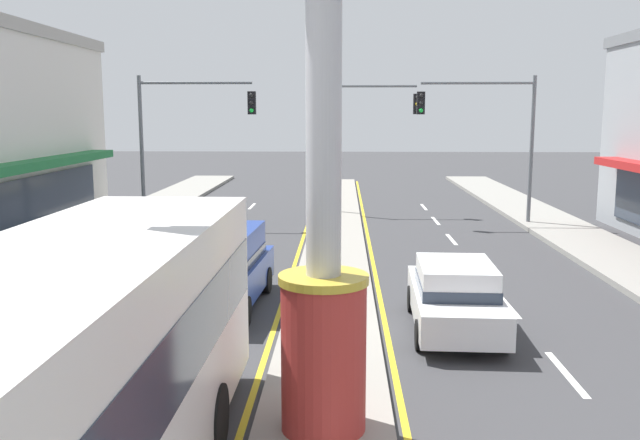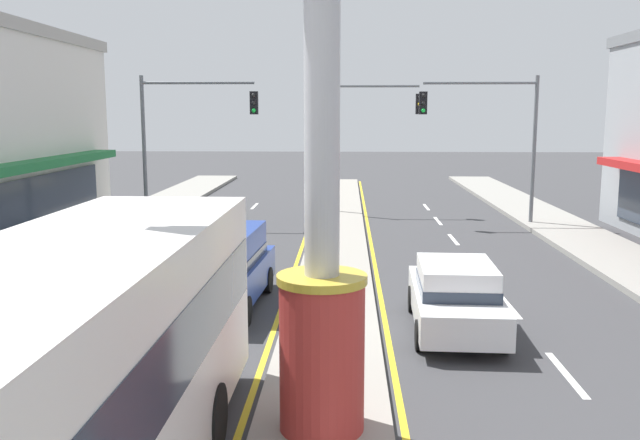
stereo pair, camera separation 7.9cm
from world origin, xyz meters
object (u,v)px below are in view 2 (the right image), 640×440
Objects in this scene: suv_mid_left_lane at (222,267)px; sedan_far_right_lane at (455,296)px; traffic_light_median_far at (365,124)px; district_sign at (322,138)px; bus_near_left_lane at (24,415)px; traffic_light_left_side at (185,124)px; traffic_light_right_side at (492,124)px.

sedan_far_right_lane is at bearing -17.48° from suv_mid_left_lane.
traffic_light_median_far is 17.51m from sedan_far_right_lane.
district_sign is 0.72× the size of bus_near_left_lane.
district_sign reaches higher than suv_mid_left_lane.
district_sign is at bearing -92.98° from traffic_light_median_far.
traffic_light_left_side is 22.17m from bus_near_left_lane.
traffic_light_right_side is at bearing 71.64° from district_sign.
traffic_light_left_side and traffic_light_right_side have the same top height.
suv_mid_left_lane is at bearing 111.98° from district_sign.
traffic_light_left_side is at bearing 123.86° from sedan_far_right_lane.
bus_near_left_lane is (-8.99, -22.31, -2.38)m from traffic_light_right_side.
traffic_light_left_side reaches higher than sedan_far_right_lane.
district_sign is 19.96m from traffic_light_right_side.
traffic_light_left_side is 16.49m from sedan_far_right_lane.
traffic_light_right_side is 15.54m from suv_mid_left_lane.
traffic_light_left_side is at bearing -177.43° from traffic_light_right_side.
bus_near_left_lane is at bearing -122.88° from sedan_far_right_lane.
district_sign reaches higher than traffic_light_median_far.
suv_mid_left_lane is (3.59, -11.69, -3.26)m from traffic_light_left_side.
bus_near_left_lane is (-3.85, -25.46, -2.33)m from traffic_light_median_far.
traffic_light_median_far is at bearing 81.40° from bus_near_left_lane.
bus_near_left_lane is at bearing -98.60° from traffic_light_median_far.
bus_near_left_lane reaches higher than sedan_far_right_lane.
suv_mid_left_lane is (-5.40, 1.70, 0.20)m from sedan_far_right_lane.
bus_near_left_lane is at bearing -80.64° from traffic_light_left_side.
bus_near_left_lane is (-5.40, -8.36, 1.08)m from sedan_far_right_lane.
district_sign reaches higher than sedan_far_right_lane.
sedan_far_right_lane is at bearing -104.42° from traffic_light_right_side.
traffic_light_left_side is 1.32× the size of suv_mid_left_lane.
traffic_light_left_side is 1.00× the size of traffic_light_median_far.
bus_near_left_lane is (-2.70, -3.37, -2.49)m from district_sign.
sedan_far_right_lane is 0.93× the size of suv_mid_left_lane.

